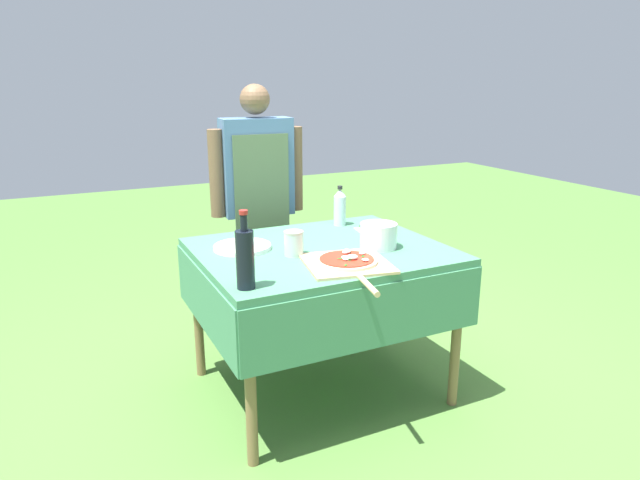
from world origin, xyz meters
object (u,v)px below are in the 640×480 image
at_px(herb_container, 372,227).
at_px(mixing_tub, 378,236).
at_px(person_cook, 258,191).
at_px(pizza_on_peel, 348,262).
at_px(sauce_jar, 294,245).
at_px(plate_stack, 242,247).
at_px(prep_table, 321,266).
at_px(water_bottle, 340,207).
at_px(oil_bottle, 245,258).

relative_size(herb_container, mixing_tub, 1.01).
distance_m(person_cook, pizza_on_peel, 1.09).
bearing_deg(sauce_jar, plate_stack, 131.94).
xyz_separation_m(prep_table, person_cook, (-0.02, 0.80, 0.22)).
height_order(water_bottle, sauce_jar, water_bottle).
distance_m(herb_container, mixing_tub, 0.32).
bearing_deg(prep_table, sauce_jar, -162.49).
height_order(herb_container, sauce_jar, sauce_jar).
xyz_separation_m(water_bottle, mixing_tub, (-0.04, -0.46, -0.04)).
bearing_deg(herb_container, person_cook, 123.04).
relative_size(water_bottle, sauce_jar, 1.91).
bearing_deg(mixing_tub, plate_stack, 155.83).
distance_m(pizza_on_peel, water_bottle, 0.71).
relative_size(prep_table, oil_bottle, 3.76).
distance_m(person_cook, oil_bottle, 1.25).
height_order(person_cook, plate_stack, person_cook).
height_order(pizza_on_peel, herb_container, pizza_on_peel).
distance_m(person_cook, plate_stack, 0.74).
distance_m(pizza_on_peel, herb_container, 0.61).
xyz_separation_m(mixing_tub, sauce_jar, (-0.41, 0.07, -0.01)).
xyz_separation_m(oil_bottle, sauce_jar, (0.33, 0.30, -0.07)).
bearing_deg(person_cook, water_bottle, 128.03).
distance_m(pizza_on_peel, plate_stack, 0.55).
height_order(pizza_on_peel, oil_bottle, oil_bottle).
distance_m(prep_table, mixing_tub, 0.31).
bearing_deg(plate_stack, water_bottle, 17.59).
xyz_separation_m(prep_table, mixing_tub, (0.25, -0.12, 0.15)).
bearing_deg(oil_bottle, person_cook, 67.68).
relative_size(herb_container, plate_stack, 0.65).
bearing_deg(person_cook, pizza_on_peel, 94.43).
height_order(mixing_tub, sauce_jar, mixing_tub).
distance_m(prep_table, herb_container, 0.44).
relative_size(pizza_on_peel, oil_bottle, 1.91).
relative_size(prep_table, water_bottle, 5.31).
bearing_deg(person_cook, oil_bottle, 71.55).
distance_m(plate_stack, sauce_jar, 0.27).
distance_m(mixing_tub, plate_stack, 0.65).
relative_size(oil_bottle, plate_stack, 1.13).
height_order(prep_table, sauce_jar, sauce_jar).
xyz_separation_m(oil_bottle, plate_stack, (0.15, 0.50, -0.11)).
bearing_deg(oil_bottle, water_bottle, 41.88).
xyz_separation_m(prep_table, pizza_on_peel, (-0.01, -0.29, 0.10)).
relative_size(pizza_on_peel, mixing_tub, 3.34).
bearing_deg(prep_table, herb_container, 24.21).
xyz_separation_m(person_cook, pizza_on_peel, (0.01, -1.09, -0.12)).
relative_size(person_cook, herb_container, 8.43).
bearing_deg(water_bottle, pizza_on_peel, -115.18).
relative_size(pizza_on_peel, sauce_jar, 5.16).
relative_size(prep_table, pizza_on_peel, 1.97).
distance_m(oil_bottle, herb_container, 1.03).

